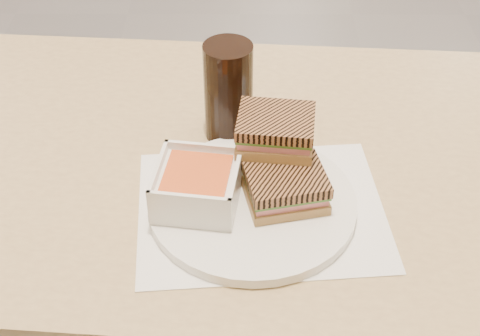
{
  "coord_description": "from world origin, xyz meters",
  "views": [
    {
      "loc": [
        0.01,
        -2.71,
        1.43
      ],
      "look_at": [
        0.01,
        -2.0,
        0.82
      ],
      "focal_mm": 50.36,
      "sensor_mm": 36.0,
      "label": 1
    }
  ],
  "objects_px": {
    "soup_bowl": "(197,187)",
    "cola_glass": "(228,92)",
    "main_table": "(271,209)",
    "panini_lower": "(285,187)",
    "plate": "(252,203)"
  },
  "relations": [
    {
      "from": "main_table",
      "to": "soup_bowl",
      "type": "xyz_separation_m",
      "value": [
        -0.11,
        -0.12,
        0.16
      ]
    },
    {
      "from": "panini_lower",
      "to": "cola_glass",
      "type": "distance_m",
      "value": 0.2
    },
    {
      "from": "plate",
      "to": "cola_glass",
      "type": "xyz_separation_m",
      "value": [
        -0.04,
        0.18,
        0.07
      ]
    },
    {
      "from": "soup_bowl",
      "to": "panini_lower",
      "type": "xyz_separation_m",
      "value": [
        0.12,
        0.0,
        -0.0
      ]
    },
    {
      "from": "plate",
      "to": "soup_bowl",
      "type": "height_order",
      "value": "soup_bowl"
    },
    {
      "from": "cola_glass",
      "to": "plate",
      "type": "bearing_deg",
      "value": -78.21
    },
    {
      "from": "main_table",
      "to": "panini_lower",
      "type": "bearing_deg",
      "value": -83.63
    },
    {
      "from": "soup_bowl",
      "to": "panini_lower",
      "type": "distance_m",
      "value": 0.12
    },
    {
      "from": "soup_bowl",
      "to": "cola_glass",
      "type": "relative_size",
      "value": 0.78
    },
    {
      "from": "main_table",
      "to": "panini_lower",
      "type": "distance_m",
      "value": 0.19
    },
    {
      "from": "soup_bowl",
      "to": "cola_glass",
      "type": "height_order",
      "value": "cola_glass"
    },
    {
      "from": "soup_bowl",
      "to": "panini_lower",
      "type": "bearing_deg",
      "value": 1.43
    },
    {
      "from": "plate",
      "to": "panini_lower",
      "type": "height_order",
      "value": "panini_lower"
    },
    {
      "from": "soup_bowl",
      "to": "cola_glass",
      "type": "xyz_separation_m",
      "value": [
        0.04,
        0.18,
        0.04
      ]
    },
    {
      "from": "main_table",
      "to": "panini_lower",
      "type": "relative_size",
      "value": 9.81
    }
  ]
}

